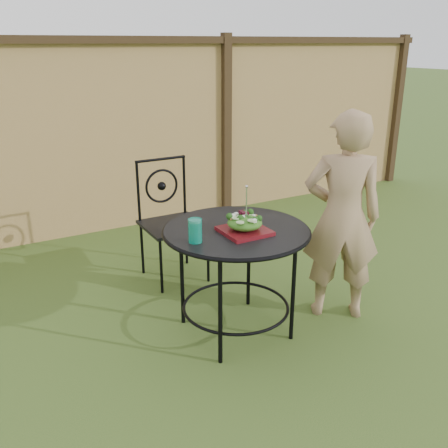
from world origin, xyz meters
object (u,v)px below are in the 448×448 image
(patio_chair, at_px, (170,217))
(diner, at_px, (342,217))
(salad_plate, at_px, (245,231))
(patio_table, at_px, (236,249))

(patio_chair, relative_size, diner, 0.67)
(patio_chair, relative_size, salad_plate, 3.52)
(patio_table, distance_m, salad_plate, 0.17)
(patio_table, height_order, salad_plate, salad_plate)
(patio_table, bearing_deg, patio_chair, 91.15)
(salad_plate, bearing_deg, patio_chair, 91.41)
(patio_table, distance_m, patio_chair, 0.99)
(patio_chair, distance_m, salad_plate, 1.10)
(patio_chair, bearing_deg, diner, -56.23)
(patio_chair, height_order, diner, diner)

